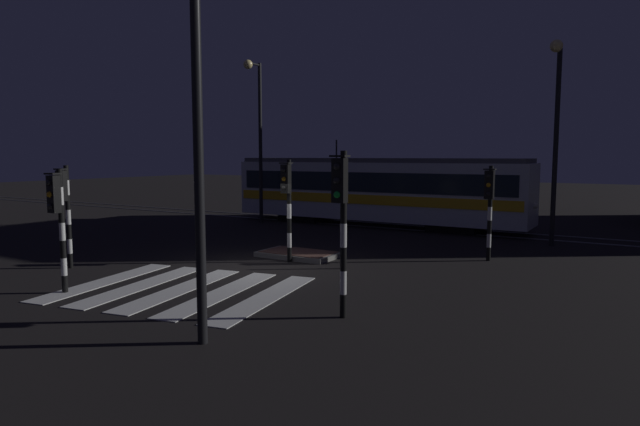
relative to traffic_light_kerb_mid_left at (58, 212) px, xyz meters
The scene contains 15 objects.
ground_plane 5.75m from the traffic_light_kerb_mid_left, 65.89° to the left, with size 120.00×120.00×0.00m, color black.
rail_near 15.51m from the traffic_light_kerb_mid_left, 81.77° to the left, with size 80.00×0.12×0.03m, color #59595E.
rail_far 16.92m from the traffic_light_kerb_mid_left, 82.47° to the left, with size 80.00×0.12×0.03m, color #59595E.
crosswalk_zebra 3.48m from the traffic_light_kerb_mid_left, 39.33° to the left, with size 6.22×5.63×0.02m.
traffic_island 7.71m from the traffic_light_kerb_mid_left, 72.09° to the left, with size 2.61×1.52×0.18m.
traffic_light_kerb_mid_left is the anchor object (origin of this frame).
traffic_light_corner_near_left 3.24m from the traffic_light_kerb_mid_left, 143.30° to the left, with size 0.36×0.42×3.09m.
traffic_light_corner_near_right 7.10m from the traffic_light_kerb_mid_left, 14.21° to the left, with size 0.36×0.42×3.48m.
traffic_light_corner_far_right 12.44m from the traffic_light_kerb_mid_left, 50.51° to the left, with size 0.36×0.42×3.06m.
traffic_light_median_centre 6.65m from the traffic_light_kerb_mid_left, 67.85° to the left, with size 0.36×0.42×3.25m.
street_lamp_trackside_left 14.55m from the traffic_light_kerb_mid_left, 107.75° to the left, with size 0.44×1.21×7.89m.
street_lamp_near_kerb 6.09m from the traffic_light_kerb_mid_left, 11.54° to the right, with size 0.44×1.21×7.04m.
street_lamp_trackside_right 16.69m from the traffic_light_kerb_mid_left, 56.06° to the left, with size 0.44×1.21×7.40m.
tram 15.97m from the traffic_light_kerb_mid_left, 86.62° to the left, with size 14.65×2.58×4.15m.
bollard_island_edge 7.77m from the traffic_light_kerb_mid_left, 54.06° to the left, with size 0.12×0.12×1.11m.
Camera 1 is at (10.01, -12.89, 3.38)m, focal length 30.66 mm.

